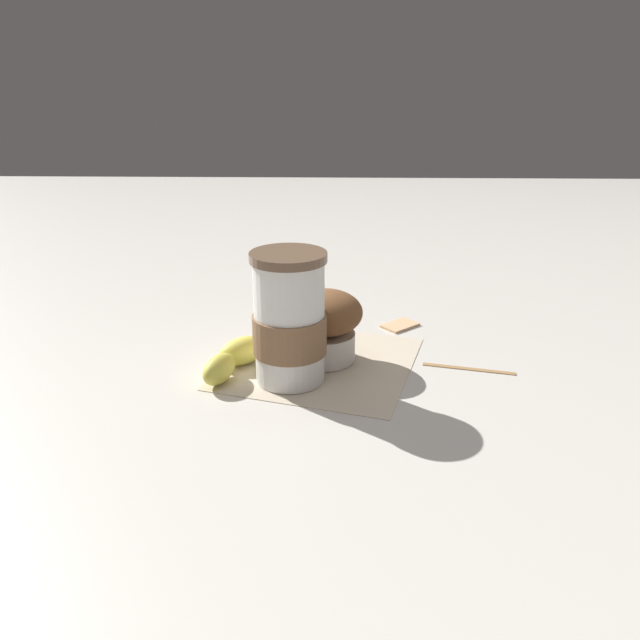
# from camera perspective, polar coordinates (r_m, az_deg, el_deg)

# --- Properties ---
(ground_plane) EXTENTS (3.00, 3.00, 0.00)m
(ground_plane) POSITION_cam_1_polar(r_m,az_deg,el_deg) (0.77, 0.00, -3.96)
(ground_plane) COLOR beige
(paper_napkin) EXTENTS (0.27, 0.27, 0.00)m
(paper_napkin) POSITION_cam_1_polar(r_m,az_deg,el_deg) (0.77, 0.00, -3.91)
(paper_napkin) COLOR beige
(paper_napkin) RESTS_ON ground_plane
(coffee_cup) EXTENTS (0.09, 0.09, 0.15)m
(coffee_cup) POSITION_cam_1_polar(r_m,az_deg,el_deg) (0.70, -2.82, -0.12)
(coffee_cup) COLOR white
(coffee_cup) RESTS_ON paper_napkin
(muffin) EXTENTS (0.09, 0.09, 0.09)m
(muffin) POSITION_cam_1_polar(r_m,az_deg,el_deg) (0.76, 0.49, -0.24)
(muffin) COLOR white
(muffin) RESTS_ON paper_napkin
(banana) EXTENTS (0.15, 0.17, 0.03)m
(banana) POSITION_cam_1_polar(r_m,az_deg,el_deg) (0.77, -4.91, -2.53)
(banana) COLOR #D6CC4C
(banana) RESTS_ON paper_napkin
(sugar_packet) EXTENTS (0.06, 0.06, 0.01)m
(sugar_packet) POSITION_cam_1_polar(r_m,az_deg,el_deg) (0.89, 7.32, -0.38)
(sugar_packet) COLOR #E0B27F
(sugar_packet) RESTS_ON ground_plane
(wooden_stirrer) EXTENTS (0.03, 0.11, 0.00)m
(wooden_stirrer) POSITION_cam_1_polar(r_m,az_deg,el_deg) (0.77, 13.43, -4.33)
(wooden_stirrer) COLOR #9E7547
(wooden_stirrer) RESTS_ON ground_plane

